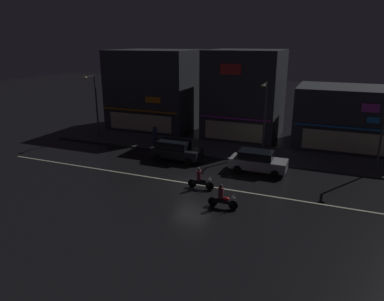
# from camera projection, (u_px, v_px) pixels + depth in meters

# --- Properties ---
(ground_plane) EXTENTS (140.00, 140.00, 0.00)m
(ground_plane) POSITION_uv_depth(u_px,v_px,m) (192.00, 184.00, 25.18)
(ground_plane) COLOR black
(lane_divider_stripe) EXTENTS (33.13, 0.16, 0.01)m
(lane_divider_stripe) POSITION_uv_depth(u_px,v_px,m) (192.00, 184.00, 25.18)
(lane_divider_stripe) COLOR beige
(lane_divider_stripe) RESTS_ON ground
(sidewalk_far) EXTENTS (34.88, 4.79, 0.14)m
(sidewalk_far) POSITION_uv_depth(u_px,v_px,m) (226.00, 150.00, 32.65)
(sidewalk_far) COLOR #424447
(sidewalk_far) RESTS_ON ground
(storefront_left_block) EXTENTS (9.31, 8.30, 8.78)m
(storefront_left_block) POSITION_uv_depth(u_px,v_px,m) (157.00, 89.00, 40.85)
(storefront_left_block) COLOR #383A3F
(storefront_left_block) RESTS_ON ground
(storefront_center_block) EXTENTS (10.14, 6.90, 5.69)m
(storefront_center_block) POSITION_uv_depth(u_px,v_px,m) (352.00, 118.00, 33.15)
(storefront_center_block) COLOR #383A3F
(storefront_center_block) RESTS_ON ground
(storefront_right_block) EXTENTS (7.33, 7.72, 8.88)m
(storefront_right_block) POSITION_uv_depth(u_px,v_px,m) (245.00, 94.00, 36.81)
(storefront_right_block) COLOR #383A3F
(storefront_right_block) RESTS_ON ground
(streetlamp_west) EXTENTS (0.44, 1.64, 6.40)m
(streetlamp_west) POSITION_uv_depth(u_px,v_px,m) (95.00, 101.00, 35.57)
(streetlamp_west) COLOR #47494C
(streetlamp_west) RESTS_ON sidewalk_far
(streetlamp_mid) EXTENTS (0.44, 1.64, 6.25)m
(streetlamp_mid) POSITION_uv_depth(u_px,v_px,m) (264.00, 111.00, 30.65)
(streetlamp_mid) COLOR #47494C
(streetlamp_mid) RESTS_ON sidewalk_far
(pedestrian_on_sidewalk) EXTENTS (0.38, 0.38, 1.90)m
(pedestrian_on_sidewalk) POSITION_uv_depth(u_px,v_px,m) (155.00, 135.00, 34.04)
(pedestrian_on_sidewalk) COLOR #334766
(pedestrian_on_sidewalk) RESTS_ON sidewalk_far
(parked_car_near_kerb) EXTENTS (4.30, 1.98, 1.67)m
(parked_car_near_kerb) POSITION_uv_depth(u_px,v_px,m) (176.00, 150.00, 29.98)
(parked_car_near_kerb) COLOR black
(parked_car_near_kerb) RESTS_ON ground
(parked_car_trailing) EXTENTS (4.30, 1.98, 1.67)m
(parked_car_trailing) POSITION_uv_depth(u_px,v_px,m) (258.00, 161.00, 27.26)
(parked_car_trailing) COLOR #9EA0A5
(parked_car_trailing) RESTS_ON ground
(motorcycle_lead) EXTENTS (1.90, 0.60, 1.52)m
(motorcycle_lead) POSITION_uv_depth(u_px,v_px,m) (222.00, 198.00, 21.43)
(motorcycle_lead) COLOR black
(motorcycle_lead) RESTS_ON ground
(motorcycle_following) EXTENTS (1.90, 0.60, 1.52)m
(motorcycle_following) POSITION_uv_depth(u_px,v_px,m) (200.00, 180.00, 24.21)
(motorcycle_following) COLOR black
(motorcycle_following) RESTS_ON ground
(traffic_cone) EXTENTS (0.36, 0.36, 0.55)m
(traffic_cone) POSITION_uv_depth(u_px,v_px,m) (248.00, 163.00, 28.71)
(traffic_cone) COLOR orange
(traffic_cone) RESTS_ON ground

